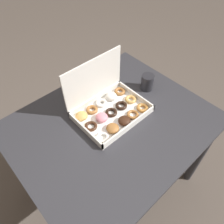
{
  "coord_description": "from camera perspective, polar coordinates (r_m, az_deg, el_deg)",
  "views": [
    {
      "loc": [
        -0.48,
        -0.53,
        1.64
      ],
      "look_at": [
        0.04,
        0.05,
        0.75
      ],
      "focal_mm": 35.0,
      "sensor_mm": 36.0,
      "label": 1
    }
  ],
  "objects": [
    {
      "name": "coffee_mug",
      "position": [
        1.32,
        9.22,
        7.75
      ],
      "size": [
        0.07,
        0.07,
        0.1
      ],
      "color": "#232328",
      "rests_on": "dining_table"
    },
    {
      "name": "ground_plane",
      "position": [
        1.79,
        0.05,
        -17.64
      ],
      "size": [
        8.0,
        8.0,
        0.0
      ],
      "primitive_type": "plane",
      "color": "#564C44"
    },
    {
      "name": "dining_table",
      "position": [
        1.24,
        0.07,
        -5.96
      ],
      "size": [
        1.02,
        0.84,
        0.74
      ],
      "color": "#2D2D33",
      "rests_on": "ground_plane"
    },
    {
      "name": "donut_box",
      "position": [
        1.17,
        -1.21,
        1.8
      ],
      "size": [
        0.37,
        0.29,
        0.28
      ],
      "color": "white",
      "rests_on": "dining_table"
    }
  ]
}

